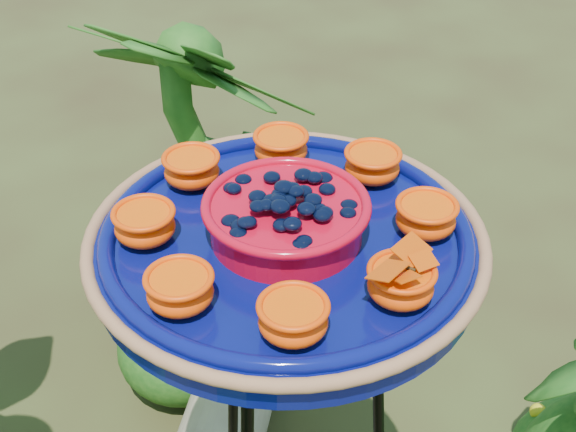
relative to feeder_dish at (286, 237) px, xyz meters
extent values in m
torus|color=black|center=(0.00, 0.00, -0.05)|extent=(0.33, 0.33, 0.02)
cylinder|color=black|center=(0.03, 0.15, -0.52)|extent=(0.04, 0.09, 0.94)
cylinder|color=#070C56|center=(0.00, 0.00, -0.02)|extent=(0.57, 0.57, 0.04)
torus|color=#A16949|center=(0.00, 0.00, 0.00)|extent=(0.50, 0.50, 0.02)
torus|color=#070C56|center=(0.00, 0.00, 0.00)|extent=(0.46, 0.46, 0.02)
cylinder|color=red|center=(0.00, 0.00, 0.03)|extent=(0.22, 0.22, 0.05)
torus|color=red|center=(0.00, 0.00, 0.05)|extent=(0.21, 0.21, 0.01)
ellipsoid|color=black|center=(0.00, 0.00, 0.06)|extent=(0.17, 0.17, 0.03)
ellipsoid|color=#FF4F02|center=(0.17, -0.01, 0.02)|extent=(0.07, 0.07, 0.04)
cylinder|color=#EB5D04|center=(0.17, -0.01, 0.04)|extent=(0.07, 0.07, 0.01)
ellipsoid|color=#FF4F02|center=(0.13, 0.12, 0.02)|extent=(0.07, 0.07, 0.04)
cylinder|color=#EB5D04|center=(0.13, 0.12, 0.04)|extent=(0.07, 0.07, 0.01)
ellipsoid|color=#FF4F02|center=(0.01, 0.17, 0.02)|extent=(0.07, 0.07, 0.04)
cylinder|color=#EB5D04|center=(0.01, 0.17, 0.04)|extent=(0.07, 0.07, 0.01)
ellipsoid|color=#FF4F02|center=(-0.12, 0.13, 0.02)|extent=(0.07, 0.07, 0.04)
cylinder|color=#EB5D04|center=(-0.12, 0.13, 0.04)|extent=(0.07, 0.07, 0.01)
ellipsoid|color=#FF4F02|center=(-0.17, 0.01, 0.02)|extent=(0.07, 0.07, 0.04)
cylinder|color=#EB5D04|center=(-0.17, 0.01, 0.04)|extent=(0.07, 0.07, 0.01)
ellipsoid|color=#FF4F02|center=(-0.13, -0.12, 0.02)|extent=(0.07, 0.07, 0.04)
cylinder|color=#EB5D04|center=(-0.13, -0.12, 0.04)|extent=(0.07, 0.07, 0.01)
ellipsoid|color=#FF4F02|center=(-0.01, -0.17, 0.02)|extent=(0.07, 0.07, 0.04)
cylinder|color=#EB5D04|center=(-0.01, -0.17, 0.04)|extent=(0.07, 0.07, 0.01)
ellipsoid|color=#FF4F02|center=(0.12, -0.13, 0.02)|extent=(0.07, 0.07, 0.04)
cylinder|color=#EB5D04|center=(0.12, -0.13, 0.04)|extent=(0.07, 0.07, 0.01)
cylinder|color=black|center=(-0.01, -0.17, 0.05)|extent=(0.01, 0.03, 0.00)
cube|color=#E55B04|center=(-0.03, -0.17, 0.06)|extent=(0.04, 0.03, 0.01)
cube|color=#E55B04|center=(0.02, -0.17, 0.06)|extent=(0.04, 0.03, 0.01)
imported|color=#164A13|center=(0.48, 0.66, -0.50)|extent=(0.63, 0.63, 0.98)
camera|label=1|loc=(-0.60, -0.50, 0.61)|focal=50.00mm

